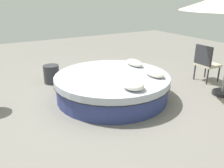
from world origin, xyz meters
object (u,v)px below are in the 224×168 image
(throw_pillow_0, at_px, (133,85))
(throw_pillow_2, at_px, (134,63))
(round_bed, at_px, (112,86))
(patio_chair, at_px, (206,61))
(throw_pillow_1, at_px, (155,73))
(side_table, at_px, (52,74))

(throw_pillow_0, bearing_deg, throw_pillow_2, -36.18)
(throw_pillow_0, relative_size, throw_pillow_2, 0.82)
(round_bed, bearing_deg, patio_chair, -96.90)
(throw_pillow_1, height_order, throw_pillow_2, throw_pillow_2)
(throw_pillow_1, bearing_deg, side_table, 37.10)
(throw_pillow_0, relative_size, patio_chair, 0.47)
(throw_pillow_1, xyz_separation_m, side_table, (2.17, 1.64, -0.37))
(round_bed, relative_size, throw_pillow_2, 4.57)
(round_bed, distance_m, throw_pillow_0, 0.98)
(throw_pillow_0, xyz_separation_m, side_table, (2.54, 0.82, -0.38))
(throw_pillow_0, relative_size, side_table, 0.96)
(throw_pillow_1, distance_m, throw_pillow_2, 0.89)
(round_bed, bearing_deg, side_table, 28.99)
(round_bed, height_order, patio_chair, patio_chair)
(round_bed, distance_m, throw_pillow_2, 0.96)
(side_table, bearing_deg, throw_pillow_2, -126.47)
(throw_pillow_0, height_order, side_table, throw_pillow_0)
(throw_pillow_0, bearing_deg, round_bed, -4.96)
(side_table, bearing_deg, round_bed, -151.01)
(throw_pillow_0, height_order, throw_pillow_2, throw_pillow_0)
(throw_pillow_1, bearing_deg, round_bed, 53.53)
(round_bed, height_order, throw_pillow_2, throw_pillow_2)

